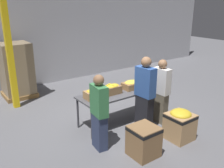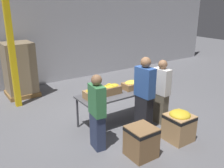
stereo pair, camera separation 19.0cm
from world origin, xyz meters
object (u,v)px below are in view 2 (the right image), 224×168
object	(u,v)px
banana_box_2	(132,85)
volunteer_2	(161,92)
banana_box_1	(111,89)
pallet_stack_0	(20,70)
volunteer_1	(144,95)
donation_bin_0	(141,141)
banana_box_3	(147,80)
volunteer_0	(97,113)
support_pillar	(10,38)
donation_bin_1	(179,125)
sorting_table	(122,94)
banana_box_0	(93,93)

from	to	relation	value
banana_box_2	volunteer_2	world-z (taller)	volunteer_2
banana_box_1	pallet_stack_0	xyz separation A→B (m)	(-1.30, 3.31, -0.07)
banana_box_1	volunteer_2	distance (m)	1.24
volunteer_1	donation_bin_0	bearing A→B (deg)	133.67
banana_box_3	pallet_stack_0	world-z (taller)	pallet_stack_0
volunteer_0	donation_bin_0	bearing A→B (deg)	-135.94
volunteer_2	donation_bin_0	bearing A→B (deg)	118.42
banana_box_1	support_pillar	distance (m)	3.16
volunteer_2	support_pillar	xyz separation A→B (m)	(-2.71, 3.11, 1.19)
donation_bin_1	volunteer_2	bearing A→B (deg)	73.29
banana_box_1	volunteer_0	size ratio (longest dim) A/B	0.29
sorting_table	banana_box_2	bearing A→B (deg)	3.36
banana_box_3	donation_bin_1	world-z (taller)	banana_box_3
banana_box_3	volunteer_1	xyz separation A→B (m)	(-0.72, -0.72, -0.03)
volunteer_1	volunteer_2	xyz separation A→B (m)	(0.57, 0.03, -0.07)
volunteer_0	volunteer_1	xyz separation A→B (m)	(1.33, 0.09, 0.08)
volunteer_2	sorting_table	bearing A→B (deg)	46.62
sorting_table	donation_bin_1	bearing A→B (deg)	-71.53
volunteer_0	donation_bin_0	distance (m)	1.03
support_pillar	banana_box_2	bearing A→B (deg)	-47.29
donation_bin_0	pallet_stack_0	world-z (taller)	pallet_stack_0
volunteer_1	volunteer_2	bearing A→B (deg)	-90.20
volunteer_1	volunteer_0	bearing A→B (deg)	90.38
banana_box_1	pallet_stack_0	world-z (taller)	pallet_stack_0
banana_box_0	banana_box_2	world-z (taller)	banana_box_0
banana_box_1	volunteer_2	world-z (taller)	volunteer_2
volunteer_0	sorting_table	bearing A→B (deg)	-51.08
donation_bin_1	pallet_stack_0	distance (m)	5.26
sorting_table	banana_box_2	distance (m)	0.37
banana_box_0	banana_box_2	xyz separation A→B (m)	(1.15, -0.00, -0.00)
donation_bin_0	pallet_stack_0	xyz separation A→B (m)	(-1.03, 4.80, 0.51)
banana_box_3	support_pillar	world-z (taller)	support_pillar
volunteer_0	donation_bin_1	xyz separation A→B (m)	(1.64, -0.74, -0.42)
banana_box_1	donation_bin_0	distance (m)	1.62
banana_box_1	banana_box_3	size ratio (longest dim) A/B	0.99
volunteer_2	banana_box_0	bearing A→B (deg)	63.99
volunteer_1	donation_bin_1	xyz separation A→B (m)	(0.32, -0.82, -0.51)
sorting_table	banana_box_0	bearing A→B (deg)	178.46
volunteer_2	support_pillar	distance (m)	4.29
volunteer_0	donation_bin_1	bearing A→B (deg)	-107.39
support_pillar	banana_box_3	bearing A→B (deg)	-40.38
banana_box_2	volunteer_2	bearing A→B (deg)	-56.44
banana_box_3	volunteer_1	distance (m)	1.01
banana_box_2	donation_bin_0	size ratio (longest dim) A/B	0.75
banana_box_3	volunteer_2	size ratio (longest dim) A/B	0.29
banana_box_0	banana_box_2	bearing A→B (deg)	-0.15
donation_bin_0	pallet_stack_0	bearing A→B (deg)	102.08
sorting_table	pallet_stack_0	world-z (taller)	pallet_stack_0
banana_box_2	donation_bin_0	distance (m)	1.84
pallet_stack_0	support_pillar	bearing A→B (deg)	-112.14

